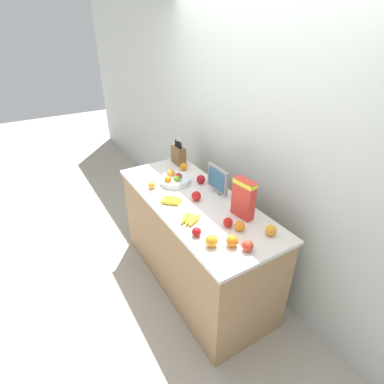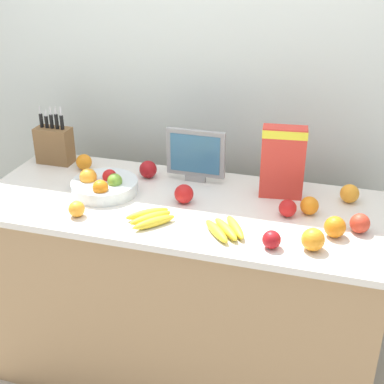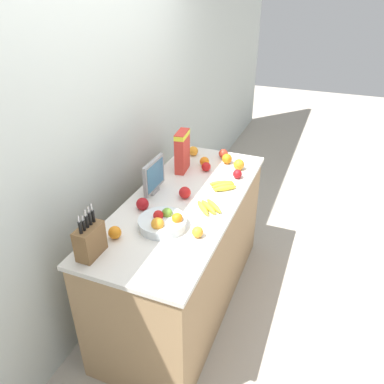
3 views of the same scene
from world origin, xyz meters
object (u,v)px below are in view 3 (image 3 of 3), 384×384
object	(u,v)px
knife_block	(90,240)
banana_bunch_right	(208,207)
cereal_box	(182,150)
orange_front_right	(115,233)
fruit_bowl	(163,222)
orange_by_cereal	(198,232)
orange_near_bowl	(204,161)
apple_rear	(237,174)
apple_leftmost	(185,193)
apple_front	(142,204)
banana_bunch_left	(223,186)
orange_back_center	(227,159)
apple_near_bananas	(206,167)
orange_front_center	(193,151)
small_monitor	(154,176)
apple_rightmost	(223,154)
orange_mid_left	(239,165)

from	to	relation	value
knife_block	banana_bunch_right	size ratio (longest dim) A/B	1.39
cereal_box	orange_front_right	size ratio (longest dim) A/B	4.15
cereal_box	fruit_bowl	world-z (taller)	cereal_box
orange_by_cereal	orange_front_right	xyz separation A→B (m)	(-0.19, 0.44, 0.00)
knife_block	orange_near_bowl	bearing A→B (deg)	-8.51
knife_block	orange_by_cereal	world-z (taller)	knife_block
orange_front_right	apple_rear	bearing A→B (deg)	-24.81
apple_leftmost	apple_front	distance (m)	0.31
apple_rear	orange_front_right	size ratio (longest dim) A/B	0.90
banana_bunch_left	orange_by_cereal	bearing A→B (deg)	-176.42
apple_rear	orange_back_center	xyz separation A→B (m)	(0.22, 0.15, 0.01)
cereal_box	apple_rear	distance (m)	0.46
orange_back_center	banana_bunch_left	bearing A→B (deg)	-166.69
banana_bunch_right	orange_near_bowl	world-z (taller)	orange_near_bowl
cereal_box	orange_front_right	bearing A→B (deg)	172.17
banana_bunch_right	banana_bunch_left	bearing A→B (deg)	-0.58
knife_block	apple_near_bananas	size ratio (longest dim) A/B	4.04
fruit_bowl	apple_near_bananas	bearing A→B (deg)	1.09
orange_near_bowl	banana_bunch_right	bearing A→B (deg)	-157.70
apple_leftmost	orange_back_center	bearing A→B (deg)	-9.51
cereal_box	orange_front_center	distance (m)	0.32
apple_rear	orange_by_cereal	bearing A→B (deg)	178.90
small_monitor	apple_rightmost	distance (m)	0.80
cereal_box	apple_front	size ratio (longest dim) A/B	3.86
orange_front_center	fruit_bowl	bearing A→B (deg)	-168.34
orange_by_cereal	orange_front_right	world-z (taller)	orange_front_right
knife_block	orange_front_center	world-z (taller)	knife_block
knife_block	apple_rear	world-z (taller)	knife_block
apple_front	orange_by_cereal	distance (m)	0.47
small_monitor	banana_bunch_left	distance (m)	0.51
apple_rear	cereal_box	bearing A→B (deg)	93.63
orange_by_cereal	apple_rear	bearing A→B (deg)	-1.10
orange_mid_left	orange_front_center	xyz separation A→B (m)	(0.12, 0.43, -0.00)
fruit_bowl	orange_front_right	world-z (taller)	fruit_bowl
apple_near_bananas	orange_by_cereal	xyz separation A→B (m)	(-0.83, -0.25, -0.00)
orange_front_right	orange_near_bowl	bearing A→B (deg)	-7.90
orange_by_cereal	orange_mid_left	world-z (taller)	orange_mid_left
orange_mid_left	orange_back_center	bearing A→B (deg)	58.95
apple_front	orange_near_bowl	distance (m)	0.78
apple_leftmost	banana_bunch_right	bearing A→B (deg)	-111.52
fruit_bowl	orange_back_center	size ratio (longest dim) A/B	3.57
apple_rear	banana_bunch_left	bearing A→B (deg)	163.71
apple_front	orange_mid_left	distance (m)	0.91
banana_bunch_right	cereal_box	bearing A→B (deg)	39.25
knife_block	orange_back_center	distance (m)	1.44
apple_rightmost	orange_front_center	size ratio (longest dim) A/B	0.96
cereal_box	apple_leftmost	size ratio (longest dim) A/B	3.86
apple_leftmost	orange_mid_left	world-z (taller)	orange_mid_left
knife_block	orange_front_center	bearing A→B (deg)	-1.36
apple_rightmost	orange_front_right	distance (m)	1.33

